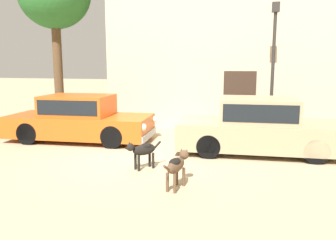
% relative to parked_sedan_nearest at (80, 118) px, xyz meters
% --- Properties ---
extents(ground_plane, '(80.00, 80.00, 0.00)m').
position_rel_parked_sedan_nearest_xyz_m(ground_plane, '(2.35, -1.07, -0.69)').
color(ground_plane, tan).
extents(parked_sedan_nearest, '(4.56, 1.97, 1.40)m').
position_rel_parked_sedan_nearest_xyz_m(parked_sedan_nearest, '(0.00, 0.00, 0.00)').
color(parked_sedan_nearest, '#D15619').
rests_on(parked_sedan_nearest, ground_plane).
extents(parked_sedan_second, '(4.46, 2.04, 1.46)m').
position_rel_parked_sedan_nearest_xyz_m(parked_sedan_second, '(5.32, -0.18, 0.03)').
color(parked_sedan_second, tan).
rests_on(parked_sedan_second, ground_plane).
extents(apartment_block, '(14.03, 6.33, 7.72)m').
position_rel_parked_sedan_nearest_xyz_m(apartment_block, '(6.81, 5.76, 3.17)').
color(apartment_block, beige).
rests_on(apartment_block, ground_plane).
extents(stray_dog_spotted, '(0.68, 0.74, 0.67)m').
position_rel_parked_sedan_nearest_xyz_m(stray_dog_spotted, '(2.78, -2.30, -0.25)').
color(stray_dog_spotted, black).
rests_on(stray_dog_spotted, ground_plane).
extents(stray_dog_tan, '(0.35, 1.03, 0.70)m').
position_rel_parked_sedan_nearest_xyz_m(stray_dog_tan, '(3.77, -3.27, -0.23)').
color(stray_dog_tan, brown).
rests_on(stray_dog_tan, ground_plane).
extents(street_lamp, '(0.22, 0.22, 4.14)m').
position_rel_parked_sedan_nearest_xyz_m(street_lamp, '(5.71, 1.51, 1.93)').
color(street_lamp, '#2D2B28').
rests_on(street_lamp, ground_plane).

